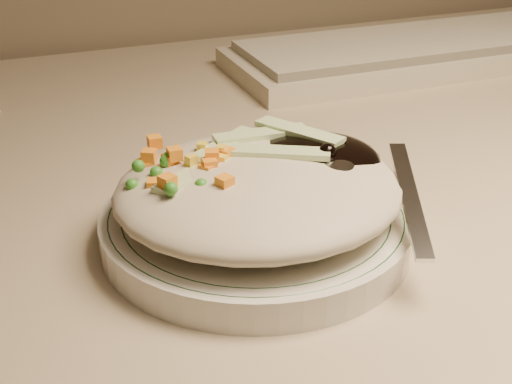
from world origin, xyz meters
name	(u,v)px	position (x,y,z in m)	size (l,w,h in m)	color
desk	(253,319)	(0.00, 1.38, 0.54)	(1.40, 0.70, 0.74)	tan
plate	(256,226)	(-0.06, 1.22, 0.75)	(0.21, 0.21, 0.02)	silver
plate_rim	(256,213)	(-0.06, 1.22, 0.76)	(0.20, 0.20, 0.00)	#144723
meal	(263,184)	(-0.06, 1.22, 0.78)	(0.21, 0.19, 0.05)	#B0A58F
keyboard	(419,51)	(0.27, 1.53, 0.76)	(0.46, 0.16, 0.03)	#BCB39A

